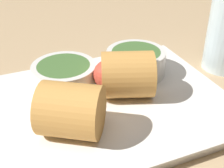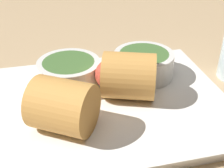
# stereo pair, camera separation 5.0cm
# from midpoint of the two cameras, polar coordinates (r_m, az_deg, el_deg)

# --- Properties ---
(table_surface) EXTENTS (1.80, 1.40, 0.02)m
(table_surface) POSITION_cam_midpoint_polar(r_m,az_deg,el_deg) (0.40, 2.17, -5.13)
(table_surface) COLOR tan
(table_surface) RESTS_ON ground
(serving_plate) EXTENTS (0.28, 0.23, 0.01)m
(serving_plate) POSITION_cam_midpoint_polar(r_m,az_deg,el_deg) (0.38, 3.76, -3.99)
(serving_plate) COLOR white
(serving_plate) RESTS_ON table_surface
(roll_front_left) EXTENTS (0.08, 0.08, 0.06)m
(roll_front_left) POSITION_cam_midpoint_polar(r_m,az_deg,el_deg) (0.32, -5.29, -4.08)
(roll_front_left) COLOR #D19347
(roll_front_left) RESTS_ON serving_plate
(roll_front_right) EXTENTS (0.08, 0.07, 0.06)m
(roll_front_right) POSITION_cam_midpoint_polar(r_m,az_deg,el_deg) (0.37, 6.27, 1.38)
(roll_front_right) COLOR #D19347
(roll_front_right) RESTS_ON serving_plate
(dipping_bowl_near) EXTENTS (0.08, 0.08, 0.03)m
(dipping_bowl_near) POSITION_cam_midpoint_polar(r_m,az_deg,el_deg) (0.40, -4.31, 2.02)
(dipping_bowl_near) COLOR silver
(dipping_bowl_near) RESTS_ON serving_plate
(dipping_bowl_far) EXTENTS (0.08, 0.08, 0.03)m
(dipping_bowl_far) POSITION_cam_midpoint_polar(r_m,az_deg,el_deg) (0.42, 9.19, 3.61)
(dipping_bowl_far) COLOR silver
(dipping_bowl_far) RESTS_ON serving_plate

